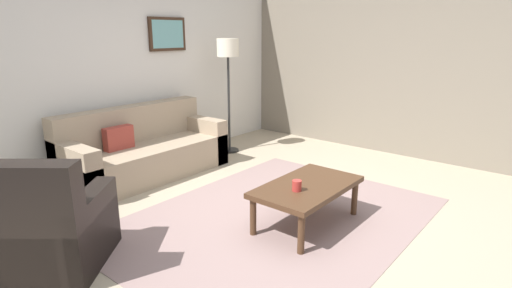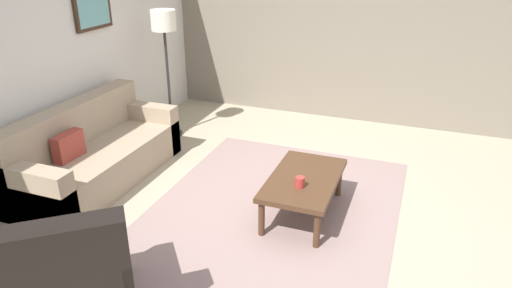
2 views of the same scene
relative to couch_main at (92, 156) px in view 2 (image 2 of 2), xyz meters
The scene contains 10 objects.
ground_plane 2.14m from the couch_main, 88.86° to the right, with size 8.00×8.00×0.00m, color tan.
rear_partition 1.20m from the couch_main, 85.01° to the left, with size 6.00×0.12×2.80m, color silver.
stone_feature_panel 3.87m from the couch_main, 34.86° to the right, with size 0.12×5.20×2.80m, color slate.
area_rug 2.14m from the couch_main, 88.86° to the right, with size 3.21×2.41×0.01m, color gray.
couch_main is the anchor object (origin of this frame).
armchair_leather 2.20m from the couch_main, 144.41° to the right, with size 1.13×1.13×0.95m.
coffee_table 2.41m from the couch_main, 86.56° to the right, with size 1.10×0.64×0.41m.
cup 2.43m from the couch_main, 91.23° to the right, with size 0.09×0.09×0.10m, color #B2332D.
lamp_standing 1.86m from the couch_main, ahead, with size 0.32×0.32×1.71m.
framed_artwork 1.73m from the couch_main, 25.45° to the left, with size 0.62×0.04×0.46m.
Camera 2 is at (-3.75, -1.24, 2.51)m, focal length 32.28 mm.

